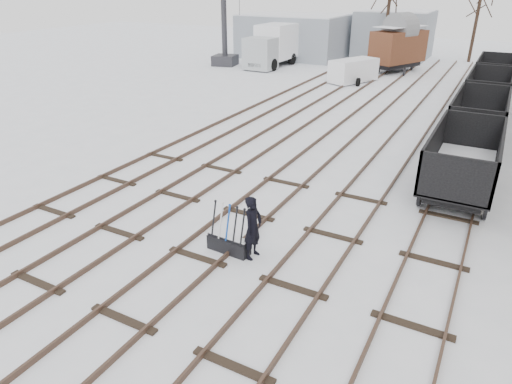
# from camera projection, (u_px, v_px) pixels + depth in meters

# --- Properties ---
(ground) EXTENTS (120.00, 120.00, 0.00)m
(ground) POSITION_uv_depth(u_px,v_px,m) (198.00, 258.00, 13.08)
(ground) COLOR white
(ground) RESTS_ON ground
(tracks) EXTENTS (13.90, 52.00, 0.16)m
(tracks) POSITION_uv_depth(u_px,v_px,m) (348.00, 130.00, 23.95)
(tracks) COLOR black
(tracks) RESTS_ON ground
(shed_left) EXTENTS (10.00, 8.00, 4.10)m
(shed_left) POSITION_uv_depth(u_px,v_px,m) (295.00, 35.00, 46.50)
(shed_left) COLOR gray
(shed_left) RESTS_ON ground
(shed_right) EXTENTS (7.00, 6.00, 4.50)m
(shed_right) POSITION_uv_depth(u_px,v_px,m) (394.00, 34.00, 45.72)
(shed_right) COLOR gray
(shed_right) RESTS_ON ground
(ground_frame) EXTENTS (1.32, 0.49, 1.49)m
(ground_frame) POSITION_uv_depth(u_px,v_px,m) (229.00, 243.00, 13.28)
(ground_frame) COLOR black
(ground_frame) RESTS_ON ground
(worker) EXTENTS (0.49, 0.72, 1.89)m
(worker) POSITION_uv_depth(u_px,v_px,m) (253.00, 228.00, 12.76)
(worker) COLOR black
(worker) RESTS_ON ground
(freight_wagon_a) EXTENTS (2.31, 5.77, 2.35)m
(freight_wagon_a) POSITION_uv_depth(u_px,v_px,m) (461.00, 170.00, 16.76)
(freight_wagon_a) COLOR black
(freight_wagon_a) RESTS_ON ground
(freight_wagon_b) EXTENTS (2.31, 5.77, 2.35)m
(freight_wagon_b) POSITION_uv_depth(u_px,v_px,m) (477.00, 125.00, 21.86)
(freight_wagon_b) COLOR black
(freight_wagon_b) RESTS_ON ground
(freight_wagon_c) EXTENTS (2.31, 5.77, 2.35)m
(freight_wagon_c) POSITION_uv_depth(u_px,v_px,m) (487.00, 98.00, 26.95)
(freight_wagon_c) COLOR black
(freight_wagon_c) RESTS_ON ground
(freight_wagon_d) EXTENTS (2.31, 5.77, 2.35)m
(freight_wagon_d) POSITION_uv_depth(u_px,v_px,m) (493.00, 79.00, 32.05)
(freight_wagon_d) COLOR black
(freight_wagon_d) RESTS_ON ground
(box_van_wagon) EXTENTS (4.37, 5.51, 3.73)m
(box_van_wagon) POSITION_uv_depth(u_px,v_px,m) (398.00, 46.00, 38.37)
(box_van_wagon) COLOR black
(box_van_wagon) RESTS_ON ground
(lorry) EXTENTS (2.77, 8.02, 3.61)m
(lorry) POSITION_uv_depth(u_px,v_px,m) (276.00, 45.00, 41.45)
(lorry) COLOR black
(lorry) RESTS_ON ground
(panel_van) EXTENTS (3.15, 4.30, 1.74)m
(panel_van) POSITION_uv_depth(u_px,v_px,m) (353.00, 70.00, 34.95)
(panel_van) COLOR white
(panel_van) RESTS_ON ground
(crane) EXTENTS (2.40, 6.07, 10.19)m
(crane) POSITION_uv_depth(u_px,v_px,m) (226.00, 35.00, 41.38)
(crane) COLOR #2A2A2F
(crane) RESTS_ON ground
(tree_far_left) EXTENTS (0.30, 0.30, 6.36)m
(tree_far_left) POSITION_uv_depth(u_px,v_px,m) (386.00, 28.00, 41.75)
(tree_far_left) COLOR black
(tree_far_left) RESTS_ON ground
(tree_far_right) EXTENTS (0.30, 0.30, 6.94)m
(tree_far_right) POSITION_uv_depth(u_px,v_px,m) (476.00, 24.00, 42.58)
(tree_far_right) COLOR black
(tree_far_right) RESTS_ON ground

